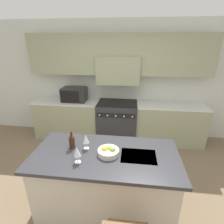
# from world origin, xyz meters

# --- Properties ---
(ground_plane) EXTENTS (10.00, 10.00, 0.00)m
(ground_plane) POSITION_xyz_m (0.00, 0.00, 0.00)
(ground_plane) COLOR #7A664C
(back_cabinetry) EXTENTS (10.00, 0.46, 2.70)m
(back_cabinetry) POSITION_xyz_m (0.00, 2.12, 1.61)
(back_cabinetry) COLOR silver
(back_cabinetry) RESTS_ON ground_plane
(back_counter) EXTENTS (3.95, 0.62, 0.93)m
(back_counter) POSITION_xyz_m (-0.00, 1.88, 0.47)
(back_counter) COLOR gray
(back_counter) RESTS_ON ground_plane
(range_stove) EXTENTS (0.91, 0.70, 0.94)m
(range_stove) POSITION_xyz_m (0.00, 1.86, 0.47)
(range_stove) COLOR #2D2D33
(range_stove) RESTS_ON ground_plane
(microwave) EXTENTS (0.55, 0.38, 0.32)m
(microwave) POSITION_xyz_m (-1.01, 1.87, 1.09)
(microwave) COLOR black
(microwave) RESTS_ON back_counter
(kitchen_island) EXTENTS (1.89, 0.94, 0.90)m
(kitchen_island) POSITION_xyz_m (0.02, -0.06, 0.45)
(kitchen_island) COLOR beige
(kitchen_island) RESTS_ON ground_plane
(wine_bottle) EXTENTS (0.08, 0.08, 0.24)m
(wine_bottle) POSITION_xyz_m (-0.44, 0.03, 0.99)
(wine_bottle) COLOR #422314
(wine_bottle) RESTS_ON kitchen_island
(wine_glass_near) EXTENTS (0.08, 0.08, 0.21)m
(wine_glass_near) POSITION_xyz_m (-0.28, -0.27, 1.04)
(wine_glass_near) COLOR white
(wine_glass_near) RESTS_ON kitchen_island
(wine_glass_far) EXTENTS (0.08, 0.08, 0.21)m
(wine_glass_far) POSITION_xyz_m (-0.25, 0.03, 1.04)
(wine_glass_far) COLOR white
(wine_glass_far) RESTS_ON kitchen_island
(fruit_bowl) EXTENTS (0.27, 0.27, 0.10)m
(fruit_bowl) POSITION_xyz_m (0.07, -0.06, 0.94)
(fruit_bowl) COLOR silver
(fruit_bowl) RESTS_ON kitchen_island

